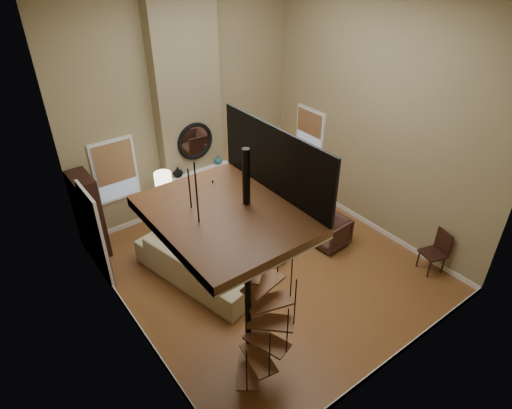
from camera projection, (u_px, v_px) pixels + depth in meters
ground at (267, 266)px, 9.58m from camera, size 6.00×6.50×0.01m
back_wall at (184, 105)px, 10.29m from camera, size 6.00×0.02×5.50m
front_wall at (417, 236)px, 5.90m from camera, size 6.00×0.02×5.50m
left_wall at (113, 205)px, 6.58m from camera, size 0.02×6.50×5.50m
right_wall at (375, 117)px, 9.61m from camera, size 0.02×6.50×5.50m
baseboard_back at (193, 201)px, 11.73m from camera, size 6.00×0.02×0.12m
baseboard_front at (385, 364)px, 7.36m from camera, size 6.00×0.02×0.12m
baseboard_left at (139, 327)px, 8.04m from camera, size 0.02×6.50×0.12m
baseboard_right at (360, 218)px, 11.05m from camera, size 0.02×6.50×0.12m
chimney_breast at (188, 107)px, 10.16m from camera, size 1.60×0.38×5.50m
hearth at (206, 213)px, 11.30m from camera, size 1.50×0.60×0.04m
firebox at (199, 191)px, 11.21m from camera, size 0.95×0.02×0.72m
mantel at (199, 172)px, 10.84m from camera, size 1.70×0.18×0.06m
mirror_frame at (195, 141)px, 10.45m from camera, size 0.94×0.10×0.94m
mirror_disc at (195, 141)px, 10.45m from camera, size 0.80×0.01×0.80m
vase_left at (178, 172)px, 10.50m from camera, size 0.24×0.24×0.25m
vase_right at (218, 160)px, 11.09m from camera, size 0.20×0.20×0.21m
window_back at (115, 170)px, 9.92m from camera, size 1.02×0.06×1.52m
window_right at (310, 135)px, 11.55m from camera, size 0.06×1.02×1.52m
entry_door at (97, 237)px, 8.74m from camera, size 0.10×1.05×2.16m
loft at (231, 209)px, 5.59m from camera, size 1.70×2.20×1.09m
spiral_stair at (248, 284)px, 6.51m from camera, size 1.47×1.47×4.06m
hutch at (89, 216)px, 9.55m from camera, size 0.41×0.88×1.97m
sofa at (198, 262)px, 9.07m from camera, size 1.76×3.06×0.84m
armchair_near at (297, 204)px, 11.07m from camera, size 0.87×0.85×0.70m
armchair_far at (331, 230)px, 10.10m from camera, size 0.85×0.83×0.73m
coffee_table at (256, 255)px, 9.46m from camera, size 1.37×0.85×0.47m
bowl at (255, 246)px, 9.38m from camera, size 0.39×0.39×0.10m
book at (273, 246)px, 9.44m from camera, size 0.25×0.32×0.03m
floor_lamp at (164, 184)px, 9.77m from camera, size 0.39×0.39×1.70m
accent_lamp at (250, 184)px, 12.12m from camera, size 0.15×0.15×0.52m
side_chair at (437, 250)px, 9.22m from camera, size 0.55×0.55×0.97m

